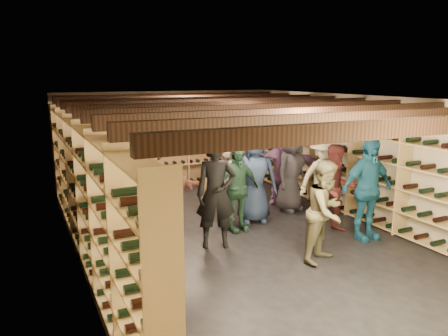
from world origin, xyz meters
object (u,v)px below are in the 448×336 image
at_px(person_6, 255,177).
at_px(person_11, 283,165).
at_px(crate_stack_right, 217,180).
at_px(person_0, 112,204).
at_px(person_5, 147,194).
at_px(person_4, 367,189).
at_px(person_12, 291,171).
at_px(person_3, 324,178).
at_px(person_7, 226,183).
at_px(person_8, 336,189).
at_px(person_10, 237,189).
at_px(person_2, 326,212).
at_px(person_1, 216,194).
at_px(crate_loose, 215,202).
at_px(person_9, 135,189).
at_px(crate_stack_left, 138,200).

height_order(person_6, person_11, person_6).
distance_m(crate_stack_right, person_0, 3.88).
xyz_separation_m(person_0, person_5, (0.50, -0.23, 0.16)).
height_order(person_4, person_12, person_4).
xyz_separation_m(person_3, person_7, (-1.79, 0.70, -0.08)).
xyz_separation_m(person_8, person_10, (-1.56, 0.82, -0.02)).
bearing_deg(person_12, person_3, -89.33).
bearing_deg(person_10, person_7, 77.75).
bearing_deg(person_0, person_2, -29.49).
height_order(person_1, person_10, person_1).
bearing_deg(person_5, person_4, -23.78).
distance_m(crate_stack_right, person_2, 4.25).
distance_m(crate_stack_right, person_5, 3.70).
distance_m(crate_loose, person_12, 1.78).
distance_m(person_5, person_11, 3.71).
distance_m(person_0, person_2, 3.32).
xyz_separation_m(person_0, person_2, (2.81, -1.75, -0.01)).
distance_m(person_0, person_9, 0.64).
bearing_deg(person_10, person_4, -41.06).
height_order(person_9, person_11, person_9).
height_order(person_5, person_10, person_5).
distance_m(crate_loose, person_11, 1.71).
relative_size(crate_stack_left, person_9, 0.33).
bearing_deg(person_1, person_3, 29.55).
bearing_deg(crate_stack_right, crate_loose, -117.22).
bearing_deg(person_0, person_7, 17.28).
bearing_deg(crate_loose, person_11, -16.81).
bearing_deg(crate_stack_right, person_4, -74.30).
relative_size(person_6, person_11, 1.01).
bearing_deg(crate_stack_left, person_7, -40.80).
distance_m(person_0, person_8, 3.86).
bearing_deg(crate_stack_right, person_9, -140.41).
bearing_deg(person_12, person_6, 175.76).
xyz_separation_m(person_7, person_11, (1.66, 0.54, 0.13)).
distance_m(person_1, person_12, 2.51).
relative_size(person_2, person_8, 0.97).
height_order(person_9, person_12, person_9).
relative_size(crate_stack_left, person_2, 0.37).
bearing_deg(person_4, person_11, 92.62).
relative_size(person_5, person_9, 1.09).
relative_size(crate_loose, person_12, 0.30).
bearing_deg(crate_stack_right, crate_stack_left, -162.87).
relative_size(person_3, person_12, 0.97).
bearing_deg(person_2, person_5, 122.61).
xyz_separation_m(person_1, person_2, (1.25, -1.23, -0.12)).
bearing_deg(person_3, person_4, -85.84).
distance_m(person_8, person_11, 1.98).
bearing_deg(person_5, person_12, 7.89).
distance_m(person_7, person_9, 1.83).
relative_size(person_1, person_7, 1.21).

